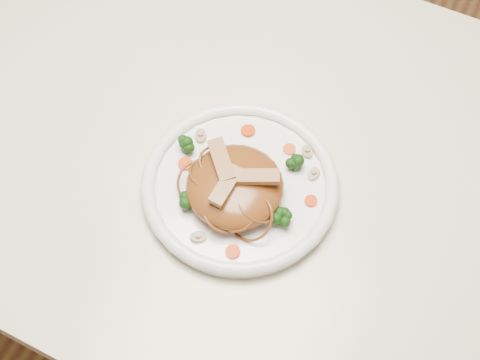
% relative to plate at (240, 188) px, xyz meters
% --- Properties ---
extents(ground, '(4.00, 4.00, 0.00)m').
position_rel_plate_xyz_m(ground, '(-0.08, 0.08, -0.76)').
color(ground, brown).
rests_on(ground, ground).
extents(table, '(1.20, 0.80, 0.75)m').
position_rel_plate_xyz_m(table, '(-0.08, 0.08, -0.11)').
color(table, beige).
rests_on(table, ground).
extents(plate, '(0.35, 0.35, 0.02)m').
position_rel_plate_xyz_m(plate, '(0.00, 0.00, 0.00)').
color(plate, white).
rests_on(plate, table).
extents(noodle_mound, '(0.17, 0.17, 0.04)m').
position_rel_plate_xyz_m(noodle_mound, '(0.00, -0.02, 0.03)').
color(noodle_mound, brown).
rests_on(noodle_mound, plate).
extents(chicken_a, '(0.07, 0.05, 0.01)m').
position_rel_plate_xyz_m(chicken_a, '(0.03, -0.01, 0.06)').
color(chicken_a, '#A3814D').
rests_on(chicken_a, noodle_mound).
extents(chicken_b, '(0.06, 0.07, 0.01)m').
position_rel_plate_xyz_m(chicken_b, '(-0.03, -0.00, 0.06)').
color(chicken_b, '#A3814D').
rests_on(chicken_b, noodle_mound).
extents(chicken_c, '(0.02, 0.06, 0.01)m').
position_rel_plate_xyz_m(chicken_c, '(-0.00, -0.04, 0.06)').
color(chicken_c, '#A3814D').
rests_on(chicken_c, noodle_mound).
extents(broccoli_0, '(0.04, 0.04, 0.03)m').
position_rel_plate_xyz_m(broccoli_0, '(0.06, 0.06, 0.02)').
color(broccoli_0, '#0E350B').
rests_on(broccoli_0, plate).
extents(broccoli_1, '(0.04, 0.04, 0.03)m').
position_rel_plate_xyz_m(broccoli_1, '(-0.10, 0.02, 0.02)').
color(broccoli_1, '#0E350B').
rests_on(broccoli_1, plate).
extents(broccoli_2, '(0.03, 0.03, 0.03)m').
position_rel_plate_xyz_m(broccoli_2, '(-0.05, -0.07, 0.02)').
color(broccoli_2, '#0E350B').
rests_on(broccoli_2, plate).
extents(broccoli_3, '(0.03, 0.03, 0.03)m').
position_rel_plate_xyz_m(broccoli_3, '(0.08, -0.03, 0.02)').
color(broccoli_3, '#0E350B').
rests_on(broccoli_3, plate).
extents(carrot_0, '(0.02, 0.02, 0.00)m').
position_rel_plate_xyz_m(carrot_0, '(0.04, 0.09, 0.01)').
color(carrot_0, '#EE3D08').
rests_on(carrot_0, plate).
extents(carrot_1, '(0.03, 0.03, 0.00)m').
position_rel_plate_xyz_m(carrot_1, '(-0.09, -0.01, 0.01)').
color(carrot_1, '#EE3D08').
rests_on(carrot_1, plate).
extents(carrot_2, '(0.02, 0.02, 0.00)m').
position_rel_plate_xyz_m(carrot_2, '(0.10, 0.02, 0.01)').
color(carrot_2, '#EE3D08').
rests_on(carrot_2, plate).
extents(carrot_3, '(0.03, 0.03, 0.00)m').
position_rel_plate_xyz_m(carrot_3, '(-0.03, 0.09, 0.01)').
color(carrot_3, '#EE3D08').
rests_on(carrot_3, plate).
extents(carrot_4, '(0.02, 0.02, 0.00)m').
position_rel_plate_xyz_m(carrot_4, '(0.04, -0.10, 0.01)').
color(carrot_4, '#EE3D08').
rests_on(carrot_4, plate).
extents(mushroom_0, '(0.03, 0.03, 0.01)m').
position_rel_plate_xyz_m(mushroom_0, '(-0.01, -0.10, 0.01)').
color(mushroom_0, tan).
rests_on(mushroom_0, plate).
extents(mushroom_1, '(0.02, 0.02, 0.01)m').
position_rel_plate_xyz_m(mushroom_1, '(0.09, 0.06, 0.01)').
color(mushroom_1, tan).
rests_on(mushroom_1, plate).
extents(mushroom_2, '(0.03, 0.03, 0.01)m').
position_rel_plate_xyz_m(mushroom_2, '(-0.09, 0.05, 0.01)').
color(mushroom_2, tan).
rests_on(mushroom_2, plate).
extents(mushroom_3, '(0.03, 0.03, 0.01)m').
position_rel_plate_xyz_m(mushroom_3, '(0.06, 0.09, 0.01)').
color(mushroom_3, tan).
rests_on(mushroom_3, plate).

